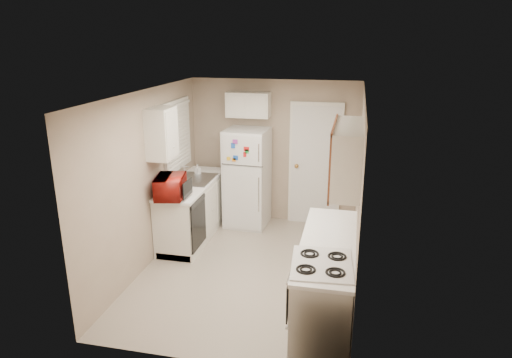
# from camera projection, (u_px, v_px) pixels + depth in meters

# --- Properties ---
(floor) EXTENTS (3.80, 3.80, 0.00)m
(floor) POSITION_uv_depth(u_px,v_px,m) (248.00, 269.00, 6.25)
(floor) COLOR #B7AB9B
(floor) RESTS_ON ground
(ceiling) EXTENTS (3.80, 3.80, 0.00)m
(ceiling) POSITION_uv_depth(u_px,v_px,m) (247.00, 93.00, 5.53)
(ceiling) COLOR white
(ceiling) RESTS_ON floor
(wall_left) EXTENTS (3.80, 3.80, 0.00)m
(wall_left) POSITION_uv_depth(u_px,v_px,m) (147.00, 180.00, 6.18)
(wall_left) COLOR tan
(wall_left) RESTS_ON floor
(wall_right) EXTENTS (3.80, 3.80, 0.00)m
(wall_right) POSITION_uv_depth(u_px,v_px,m) (358.00, 194.00, 5.61)
(wall_right) COLOR tan
(wall_right) RESTS_ON floor
(wall_back) EXTENTS (2.80, 2.80, 0.00)m
(wall_back) POSITION_uv_depth(u_px,v_px,m) (274.00, 152.00, 7.66)
(wall_back) COLOR tan
(wall_back) RESTS_ON floor
(wall_front) EXTENTS (2.80, 2.80, 0.00)m
(wall_front) POSITION_uv_depth(u_px,v_px,m) (199.00, 251.00, 4.12)
(wall_front) COLOR tan
(wall_front) RESTS_ON floor
(left_counter) EXTENTS (0.60, 1.80, 0.90)m
(left_counter) POSITION_uv_depth(u_px,v_px,m) (193.00, 209.00, 7.18)
(left_counter) COLOR silver
(left_counter) RESTS_ON floor
(dishwasher) EXTENTS (0.03, 0.58, 0.72)m
(dishwasher) POSITION_uv_depth(u_px,v_px,m) (198.00, 223.00, 6.55)
(dishwasher) COLOR black
(dishwasher) RESTS_ON floor
(sink) EXTENTS (0.54, 0.74, 0.16)m
(sink) POSITION_uv_depth(u_px,v_px,m) (196.00, 182.00, 7.20)
(sink) COLOR gray
(sink) RESTS_ON left_counter
(microwave) EXTENTS (0.60, 0.42, 0.37)m
(microwave) POSITION_uv_depth(u_px,v_px,m) (171.00, 187.00, 6.34)
(microwave) COLOR maroon
(microwave) RESTS_ON left_counter
(soap_bottle) EXTENTS (0.10, 0.10, 0.17)m
(soap_bottle) POSITION_uv_depth(u_px,v_px,m) (198.00, 169.00, 7.41)
(soap_bottle) COLOR white
(soap_bottle) RESTS_ON left_counter
(window_blinds) EXTENTS (0.10, 0.98, 1.08)m
(window_blinds) POSITION_uv_depth(u_px,v_px,m) (178.00, 135.00, 7.03)
(window_blinds) COLOR silver
(window_blinds) RESTS_ON wall_left
(upper_cabinet_left) EXTENTS (0.30, 0.45, 0.70)m
(upper_cabinet_left) POSITION_uv_depth(u_px,v_px,m) (162.00, 133.00, 6.17)
(upper_cabinet_left) COLOR silver
(upper_cabinet_left) RESTS_ON wall_left
(refrigerator) EXTENTS (0.71, 0.69, 1.64)m
(refrigerator) POSITION_uv_depth(u_px,v_px,m) (247.00, 178.00, 7.53)
(refrigerator) COLOR silver
(refrigerator) RESTS_ON floor
(cabinet_over_fridge) EXTENTS (0.70, 0.30, 0.40)m
(cabinet_over_fridge) POSITION_uv_depth(u_px,v_px,m) (248.00, 105.00, 7.37)
(cabinet_over_fridge) COLOR silver
(cabinet_over_fridge) RESTS_ON wall_back
(interior_door) EXTENTS (0.86, 0.06, 2.08)m
(interior_door) POSITION_uv_depth(u_px,v_px,m) (315.00, 165.00, 7.54)
(interior_door) COLOR silver
(interior_door) RESTS_ON floor
(right_counter) EXTENTS (0.60, 2.00, 0.90)m
(right_counter) POSITION_uv_depth(u_px,v_px,m) (326.00, 278.00, 5.15)
(right_counter) COLOR silver
(right_counter) RESTS_ON floor
(stove) EXTENTS (0.65, 0.77, 0.89)m
(stove) POSITION_uv_depth(u_px,v_px,m) (320.00, 304.00, 4.65)
(stove) COLOR silver
(stove) RESTS_ON floor
(upper_cabinet_right) EXTENTS (0.30, 1.20, 0.70)m
(upper_cabinet_right) POSITION_uv_depth(u_px,v_px,m) (348.00, 157.00, 4.99)
(upper_cabinet_right) COLOR silver
(upper_cabinet_right) RESTS_ON wall_right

